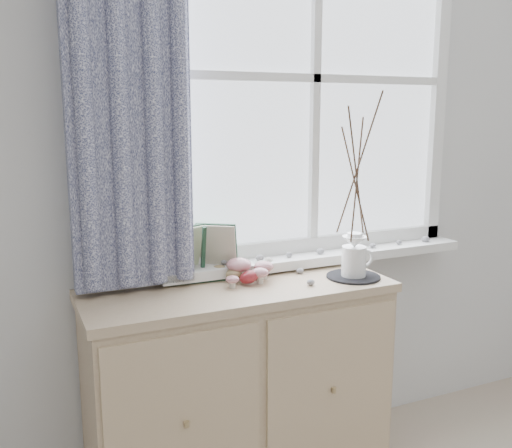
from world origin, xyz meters
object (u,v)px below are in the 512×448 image
twig_pitcher (357,172)px  botanical_book (205,253)px  sideboard (240,389)px  toadstool_cluster (248,269)px

twig_pitcher → botanical_book: bearing=165.3°
botanical_book → twig_pitcher: bearing=-13.6°
sideboard → botanical_book: botanical_book is taller
botanical_book → twig_pitcher: size_ratio=0.45×
twig_pitcher → sideboard: bearing=175.7°
sideboard → toadstool_cluster: bearing=41.0°
sideboard → twig_pitcher: twig_pitcher is taller
sideboard → twig_pitcher: 0.98m
sideboard → toadstool_cluster: size_ratio=5.32×
toadstool_cluster → twig_pitcher: twig_pitcher is taller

